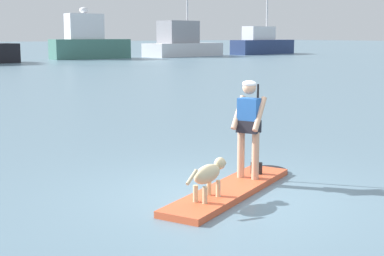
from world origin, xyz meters
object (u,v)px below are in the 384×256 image
Objects in this scene: paddleboard at (236,187)px; moored_boat_center at (182,43)px; moored_boat_outer at (262,43)px; person_paddler at (249,122)px; dog at (209,174)px; moored_boat_starboard at (89,42)px.

moored_boat_center is at bearing 55.95° from paddleboard.
moored_boat_center is 12.79m from moored_boat_outer.
moored_boat_outer is at bearing 46.84° from person_paddler.
person_paddler is 1.52× the size of dog.
moored_boat_center is 1.06× the size of moored_boat_outer.
moored_boat_outer is at bearing 46.38° from dog.
moored_boat_starboard is 11.61m from moored_boat_center.
dog is 51.51m from moored_boat_starboard.
dog is (-1.25, -0.55, -0.57)m from person_paddler.
dog is 0.10× the size of moored_boat_outer.
paddleboard is 0.30× the size of moored_boat_center.
person_paddler is 64.22m from moored_boat_outer.
moored_boat_center is at bearing -0.28° from moored_boat_starboard.
moored_boat_starboard is at bearing 66.20° from dog.
person_paddler is at bearing -133.16° from moored_boat_outer.
person_paddler reaches higher than paddleboard.
moored_boat_center reaches higher than moored_boat_starboard.
paddleboard is 0.32× the size of moored_boat_outer.
moored_boat_center reaches higher than paddleboard.
person_paddler is (0.41, 0.18, 0.98)m from paddleboard.
moored_boat_center is at bearing -178.50° from moored_boat_outer.
moored_boat_starboard reaches higher than dog.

